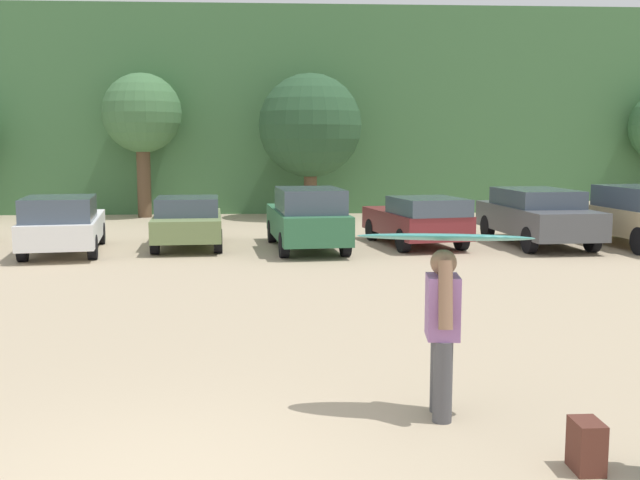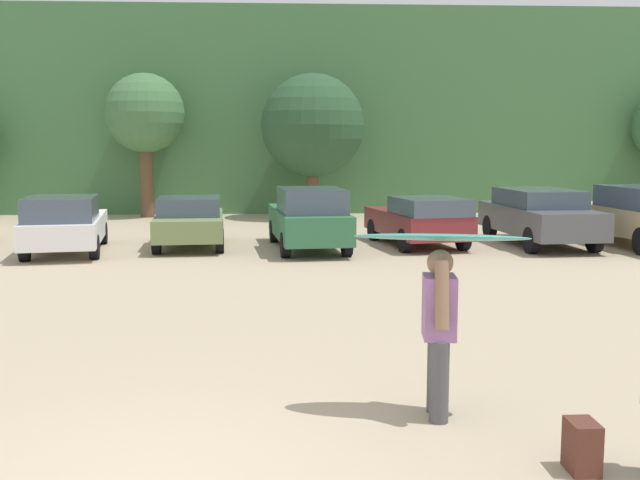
% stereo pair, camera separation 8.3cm
% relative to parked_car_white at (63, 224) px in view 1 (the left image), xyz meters
% --- Properties ---
extents(hillside_ridge, '(108.00, 12.00, 8.19)m').
position_rel_parked_car_white_xyz_m(hillside_ridge, '(4.44, 16.67, 3.33)').
color(hillside_ridge, '#427042').
rests_on(hillside_ridge, ground_plane).
extents(tree_center_left, '(2.98, 2.98, 5.43)m').
position_rel_parked_car_white_xyz_m(tree_center_left, '(0.46, 9.59, 3.10)').
color(tree_center_left, brown).
rests_on(tree_center_left, ground_plane).
extents(tree_ridge_back, '(3.85, 3.85, 5.39)m').
position_rel_parked_car_white_xyz_m(tree_ridge_back, '(6.76, 8.86, 2.68)').
color(tree_ridge_back, brown).
rests_on(tree_ridge_back, ground_plane).
extents(parked_car_white, '(2.45, 4.62, 1.50)m').
position_rel_parked_car_white_xyz_m(parked_car_white, '(0.00, 0.00, 0.00)').
color(parked_car_white, white).
rests_on(parked_car_white, ground_plane).
extents(parked_car_olive_green, '(2.08, 4.03, 1.37)m').
position_rel_parked_car_white_xyz_m(parked_car_olive_green, '(3.06, 1.03, -0.04)').
color(parked_car_olive_green, '#6B7F4C').
rests_on(parked_car_olive_green, ground_plane).
extents(parked_car_forest_green, '(2.16, 4.67, 1.66)m').
position_rel_parked_car_white_xyz_m(parked_car_forest_green, '(6.28, 0.32, 0.09)').
color(parked_car_forest_green, '#2D6642').
rests_on(parked_car_forest_green, ground_plane).
extents(parked_car_maroon, '(2.53, 4.18, 1.39)m').
position_rel_parked_car_white_xyz_m(parked_car_maroon, '(9.34, 0.86, -0.03)').
color(parked_car_maroon, maroon).
rests_on(parked_car_maroon, ground_plane).
extents(parked_car_dark_gray, '(2.22, 4.85, 1.55)m').
position_rel_parked_car_white_xyz_m(parked_car_dark_gray, '(12.69, 0.94, 0.07)').
color(parked_car_dark_gray, '#4C4F54').
rests_on(parked_car_dark_gray, ground_plane).
extents(parked_car_tan, '(2.34, 4.90, 1.66)m').
position_rel_parked_car_white_xyz_m(parked_car_tan, '(15.38, 0.42, 0.11)').
color(parked_car_tan, tan).
rests_on(parked_car_tan, ground_plane).
extents(person_adult, '(0.37, 0.72, 1.76)m').
position_rel_parked_car_white_xyz_m(person_adult, '(7.13, -12.13, 0.22)').
color(person_adult, '#4C4C51').
rests_on(person_adult, ground_plane).
extents(surfboard_teal, '(1.85, 0.83, 0.15)m').
position_rel_parked_car_white_xyz_m(surfboard_teal, '(7.14, -12.10, 1.11)').
color(surfboard_teal, teal).
extents(backpack_dropped, '(0.24, 0.34, 0.45)m').
position_rel_parked_car_white_xyz_m(backpack_dropped, '(8.10, -13.51, -0.54)').
color(backpack_dropped, '#592D23').
rests_on(backpack_dropped, ground_plane).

